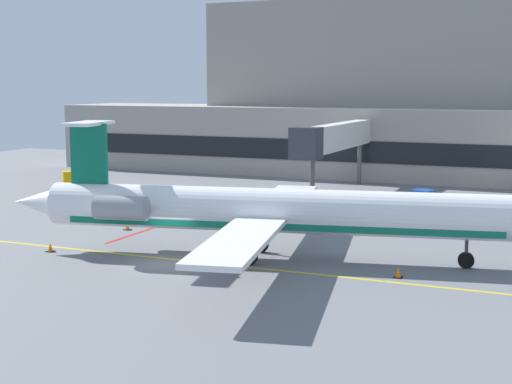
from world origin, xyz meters
TOP-DOWN VIEW (x-y plane):
  - ground at (-0.00, 0.00)m, footprint 120.00×120.00m
  - terminal_building at (-1.36, 46.63)m, footprint 70.26×12.38m
  - jet_bridge_east at (0.85, 29.77)m, footprint 2.40×19.00m
  - regional_jet at (5.34, 3.40)m, footprint 33.01×25.89m
  - pushback_tractor at (-21.85, 20.42)m, footprint 3.72×3.88m
  - belt_loader at (10.76, 23.22)m, footprint 2.98×3.68m
  - safety_cone_alpha at (13.23, 2.08)m, footprint 0.47×0.47m
  - safety_cone_bravo at (-3.69, 11.28)m, footprint 0.47×0.47m
  - safety_cone_charlie at (-7.43, 7.68)m, footprint 0.47×0.47m
  - safety_cone_delta at (-7.91, -0.18)m, footprint 0.47×0.47m

SIDE VIEW (x-z plane):
  - ground at x=0.00m, z-range -0.10..0.00m
  - safety_cone_alpha at x=13.23m, z-range -0.03..0.52m
  - safety_cone_bravo at x=-3.69m, z-range -0.03..0.52m
  - safety_cone_charlie at x=-7.43m, z-range -0.03..0.52m
  - safety_cone_delta at x=-7.91m, z-range -0.03..0.52m
  - belt_loader at x=10.76m, z-range -0.08..1.86m
  - pushback_tractor at x=-21.85m, z-range -0.10..2.04m
  - regional_jet at x=5.34m, z-range -1.12..6.87m
  - jet_bridge_east at x=0.85m, z-range 1.96..8.68m
  - terminal_building at x=-1.36m, z-range -2.25..17.45m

